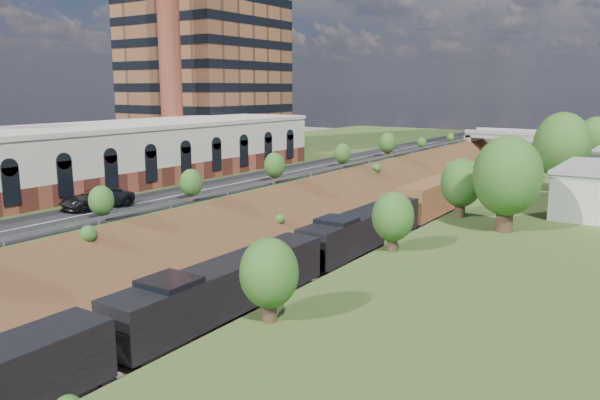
{
  "coord_description": "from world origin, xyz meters",
  "views": [
    {
      "loc": [
        28.59,
        -6.21,
        16.16
      ],
      "look_at": [
        -0.81,
        37.65,
        6.0
      ],
      "focal_mm": 35.0,
      "sensor_mm": 36.0,
      "label": 1
    }
  ],
  "objects": [
    {
      "name": "guardrail",
      "position": [
        -11.4,
        59.8,
        5.55
      ],
      "size": [
        0.1,
        171.0,
        0.7
      ],
      "color": "#99999E",
      "rests_on": "platform_left"
    },
    {
      "name": "tree_right_large",
      "position": [
        17.0,
        40.0,
        9.38
      ],
      "size": [
        5.25,
        5.25,
        7.61
      ],
      "color": "#473323",
      "rests_on": "platform_right"
    },
    {
      "name": "embankment_right",
      "position": [
        11.0,
        60.0,
        0.0
      ],
      "size": [
        10.0,
        180.0,
        10.0
      ],
      "primitive_type": "cube",
      "rotation": [
        0.0,
        0.79,
        0.0
      ],
      "color": "brown",
      "rests_on": "ground"
    },
    {
      "name": "overpass",
      "position": [
        0.0,
        122.0,
        4.92
      ],
      "size": [
        24.5,
        8.3,
        7.4
      ],
      "color": "gray",
      "rests_on": "ground"
    },
    {
      "name": "smokestack",
      "position": [
        -36.0,
        56.0,
        25.0
      ],
      "size": [
        3.2,
        3.2,
        40.0
      ],
      "primitive_type": "cylinder",
      "color": "brown",
      "rests_on": "platform_left"
    },
    {
      "name": "embankment_left",
      "position": [
        -11.0,
        60.0,
        0.0
      ],
      "size": [
        10.0,
        180.0,
        10.0
      ],
      "primitive_type": "cube",
      "rotation": [
        0.0,
        0.79,
        0.0
      ],
      "color": "brown",
      "rests_on": "ground"
    },
    {
      "name": "suv",
      "position": [
        -16.88,
        27.6,
        6.03
      ],
      "size": [
        4.23,
        7.14,
        1.86
      ],
      "primitive_type": "imported",
      "rotation": [
        0.0,
        0.0,
        -0.18
      ],
      "color": "black",
      "rests_on": "road"
    },
    {
      "name": "road",
      "position": [
        -15.5,
        60.0,
        5.05
      ],
      "size": [
        8.0,
        180.0,
        0.1
      ],
      "primitive_type": "cube",
      "color": "black",
      "rests_on": "platform_left"
    },
    {
      "name": "rail_right_track",
      "position": [
        2.6,
        60.0,
        0.09
      ],
      "size": [
        1.58,
        180.0,
        0.18
      ],
      "primitive_type": "cube",
      "color": "gray",
      "rests_on": "ground"
    },
    {
      "name": "commercial_building",
      "position": [
        -28.0,
        38.0,
        8.51
      ],
      "size": [
        14.3,
        62.3,
        7.0
      ],
      "color": "brown",
      "rests_on": "platform_left"
    },
    {
      "name": "tree_left_crest",
      "position": [
        -11.8,
        20.0,
        7.04
      ],
      "size": [
        2.45,
        2.45,
        3.55
      ],
      "color": "#473323",
      "rests_on": "platform_left"
    },
    {
      "name": "rail_left_track",
      "position": [
        -2.6,
        60.0,
        0.09
      ],
      "size": [
        1.58,
        180.0,
        0.18
      ],
      "primitive_type": "cube",
      "color": "gray",
      "rests_on": "ground"
    },
    {
      "name": "platform_left",
      "position": [
        -33.0,
        60.0,
        2.5
      ],
      "size": [
        44.0,
        180.0,
        5.0
      ],
      "primitive_type": "cube",
      "color": "#435E26",
      "rests_on": "ground"
    },
    {
      "name": "freight_train",
      "position": [
        2.6,
        78.38,
        2.74
      ],
      "size": [
        3.26,
        165.58,
        4.81
      ],
      "color": "black",
      "rests_on": "ground"
    }
  ]
}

